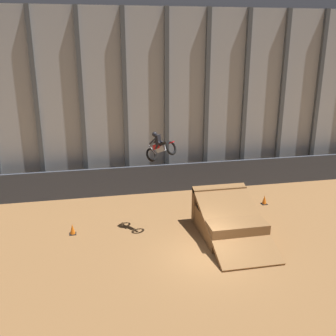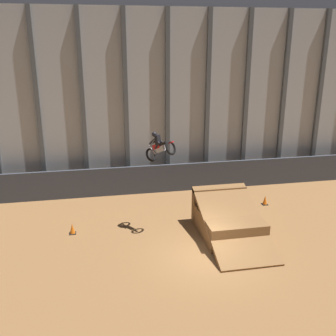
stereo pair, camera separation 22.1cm
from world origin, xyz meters
name	(u,v)px [view 1 (the left image)]	position (x,y,z in m)	size (l,w,h in m)	color
ground_plane	(208,256)	(0.00, 0.00, 0.00)	(60.00, 60.00, 0.00)	olive
arena_back_wall	(166,101)	(0.00, 10.07, 5.92)	(32.00, 0.40, 11.83)	#ADB2B7
lower_barrier	(170,178)	(0.00, 8.70, 0.95)	(31.36, 0.20, 1.91)	#383D47
dirt_ramp	(228,220)	(1.76, 2.18, 0.73)	(3.03, 5.45, 2.19)	brown
rider_bike_solo	(160,147)	(-1.68, 3.34, 4.59)	(1.67, 1.73, 1.66)	black
traffic_cone_near_ramp	(72,229)	(-6.35, 3.61, 0.28)	(0.36, 0.36, 0.58)	black
traffic_cone_arena_edge	(264,200)	(5.33, 5.33, 0.28)	(0.36, 0.36, 0.58)	black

